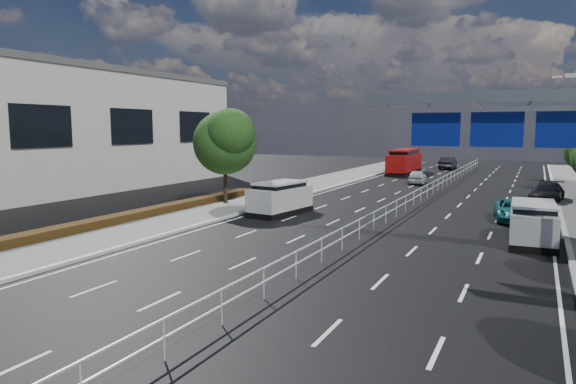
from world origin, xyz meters
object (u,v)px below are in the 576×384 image
at_px(overhead_gantry, 517,122).
at_px(white_minivan, 280,198).
at_px(near_car_dark, 448,163).
at_px(silver_minivan, 533,223).
at_px(near_car_silver, 417,177).
at_px(red_bus, 405,161).
at_px(parked_car_dark, 547,192).
at_px(parked_car_teal, 514,210).

relative_size(overhead_gantry, white_minivan, 2.08).
bearing_deg(near_car_dark, silver_minivan, 104.15).
height_order(near_car_silver, silver_minivan, silver_minivan).
bearing_deg(near_car_dark, near_car_silver, 91.02).
height_order(red_bus, near_car_dark, red_bus).
height_order(white_minivan, parked_car_dark, white_minivan).
height_order(overhead_gantry, white_minivan, overhead_gantry).
bearing_deg(silver_minivan, parked_car_teal, 97.15).
bearing_deg(parked_car_teal, white_minivan, -171.69).
height_order(red_bus, silver_minivan, red_bus).
distance_m(white_minivan, near_car_silver, 21.94).
xyz_separation_m(near_car_dark, silver_minivan, (10.47, -43.39, 0.16)).
bearing_deg(white_minivan, silver_minivan, -1.07).
distance_m(white_minivan, near_car_dark, 41.32).
height_order(near_car_dark, parked_car_dark, near_car_dark).
bearing_deg(red_bus, near_car_silver, -71.28).
bearing_deg(near_car_dark, white_minivan, 85.23).
relative_size(white_minivan, parked_car_dark, 1.01).
height_order(near_car_silver, parked_car_teal, near_car_silver).
bearing_deg(white_minivan, red_bus, 97.36).
relative_size(overhead_gantry, parked_car_dark, 2.10).
relative_size(near_car_dark, parked_car_teal, 1.08).
height_order(near_car_dark, silver_minivan, silver_minivan).
bearing_deg(near_car_silver, white_minivan, 73.38).
xyz_separation_m(overhead_gantry, parked_car_teal, (-0.24, 9.94, -4.99)).
bearing_deg(parked_car_teal, near_car_silver, 110.24).
relative_size(overhead_gantry, red_bus, 1.06).
bearing_deg(overhead_gantry, red_bus, 109.18).
xyz_separation_m(overhead_gantry, parked_car_dark, (1.56, 19.29, -4.90)).
distance_m(red_bus, silver_minivan, 37.05).
relative_size(white_minivan, near_car_dark, 1.02).
xyz_separation_m(white_minivan, silver_minivan, (14.33, -2.25, -0.05)).
xyz_separation_m(near_car_silver, parked_car_dark, (11.12, -8.48, 0.04)).
bearing_deg(overhead_gantry, white_minivan, 155.45).
xyz_separation_m(overhead_gantry, silver_minivan, (0.76, 3.95, -4.65)).
bearing_deg(white_minivan, overhead_gantry, -16.70).
xyz_separation_m(silver_minivan, parked_car_dark, (0.80, 15.34, -0.24)).
bearing_deg(red_bus, parked_car_teal, -66.15).
xyz_separation_m(near_car_silver, near_car_dark, (-0.15, 19.58, 0.13)).
xyz_separation_m(red_bus, near_car_dark, (3.59, 9.11, -0.71)).
height_order(white_minivan, parked_car_teal, white_minivan).
relative_size(near_car_silver, silver_minivan, 0.83).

